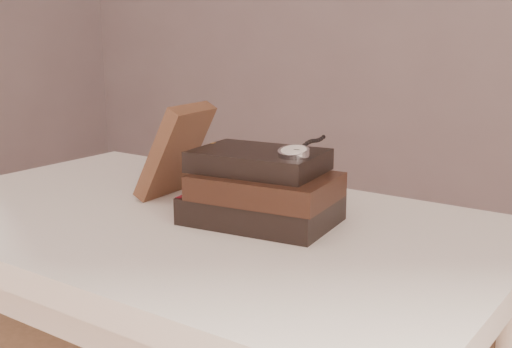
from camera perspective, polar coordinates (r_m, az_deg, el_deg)
The scene contains 5 objects.
table at distance 1.09m, azimuth -5.55°, elevation -8.25°, with size 1.00×0.60×0.75m.
book_stack at distance 1.00m, azimuth 0.53°, elevation -1.37°, with size 0.24×0.18×0.11m.
journal at distance 1.14m, azimuth -7.03°, elevation 1.97°, with size 0.03×0.11×0.18m, color #412519.
pocket_watch at distance 0.96m, azimuth 3.49°, elevation 2.02°, with size 0.05×0.15×0.02m.
eyeglasses at distance 1.10m, azimuth -1.36°, elevation 0.55°, with size 0.11×0.12×0.04m.
Camera 1 is at (0.67, -0.41, 1.05)m, focal length 46.05 mm.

